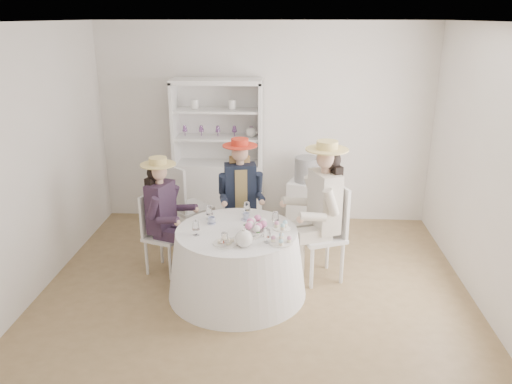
{
  "coord_description": "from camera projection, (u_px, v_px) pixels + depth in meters",
  "views": [
    {
      "loc": [
        0.29,
        -4.69,
        2.75
      ],
      "look_at": [
        0.0,
        0.1,
        1.05
      ],
      "focal_mm": 35.0,
      "sensor_mm": 36.0,
      "label": 1
    }
  ],
  "objects": [
    {
      "name": "wall_back",
      "position": [
        264.0,
        125.0,
        6.78
      ],
      "size": [
        4.5,
        0.0,
        4.5
      ],
      "primitive_type": "plane",
      "rotation": [
        1.57,
        0.0,
        0.0
      ],
      "color": "silver",
      "rests_on": "ground"
    },
    {
      "name": "guest_left",
      "position": [
        163.0,
        209.0,
        5.44
      ],
      "size": [
        0.55,
        0.51,
        1.34
      ],
      "rotation": [
        0.0,
        0.0,
        1.24
      ],
      "color": "silver",
      "rests_on": "ground"
    },
    {
      "name": "wall_front",
      "position": [
        235.0,
        261.0,
        3.02
      ],
      "size": [
        4.5,
        0.0,
        4.5
      ],
      "primitive_type": "plane",
      "rotation": [
        -1.57,
        0.0,
        0.0
      ],
      "color": "silver",
      "rests_on": "ground"
    },
    {
      "name": "ground",
      "position": [
        255.0,
        287.0,
        5.35
      ],
      "size": [
        4.5,
        4.5,
        0.0
      ],
      "primitive_type": "plane",
      "color": "olive",
      "rests_on": "ground"
    },
    {
      "name": "wall_left",
      "position": [
        33.0,
        163.0,
        5.03
      ],
      "size": [
        0.0,
        4.5,
        4.5
      ],
      "primitive_type": "plane",
      "rotation": [
        1.57,
        0.0,
        1.57
      ],
      "color": "silver",
      "rests_on": "ground"
    },
    {
      "name": "cupcake_stand",
      "position": [
        281.0,
        235.0,
        4.72
      ],
      "size": [
        0.23,
        0.23,
        0.21
      ],
      "rotation": [
        0.0,
        0.0,
        -0.33
      ],
      "color": "white",
      "rests_on": "tea_table"
    },
    {
      "name": "flower_arrangement",
      "position": [
        255.0,
        224.0,
        4.93
      ],
      "size": [
        0.19,
        0.2,
        0.07
      ],
      "rotation": [
        0.0,
        0.0,
        0.12
      ],
      "color": "pink",
      "rests_on": "tea_table"
    },
    {
      "name": "teacup_a",
      "position": [
        212.0,
        221.0,
        5.17
      ],
      "size": [
        0.09,
        0.09,
        0.06
      ],
      "primitive_type": "imported",
      "rotation": [
        0.0,
        0.0,
        -0.15
      ],
      "color": "white",
      "rests_on": "tea_table"
    },
    {
      "name": "sandwich_plate",
      "position": [
        226.0,
        242.0,
        4.72
      ],
      "size": [
        0.24,
        0.24,
        0.05
      ],
      "rotation": [
        0.0,
        0.0,
        -0.17
      ],
      "color": "white",
      "rests_on": "tea_table"
    },
    {
      "name": "side_table",
      "position": [
        306.0,
        205.0,
        6.75
      ],
      "size": [
        0.54,
        0.54,
        0.67
      ],
      "primitive_type": "cube",
      "rotation": [
        0.0,
        0.0,
        -0.29
      ],
      "color": "silver",
      "rests_on": "ground"
    },
    {
      "name": "guest_mid",
      "position": [
        241.0,
        190.0,
        5.88
      ],
      "size": [
        0.53,
        0.56,
        1.42
      ],
      "rotation": [
        0.0,
        0.0,
        0.18
      ],
      "color": "silver",
      "rests_on": "ground"
    },
    {
      "name": "ceiling",
      "position": [
        255.0,
        22.0,
        4.45
      ],
      "size": [
        4.5,
        4.5,
        0.0
      ],
      "primitive_type": "plane",
      "rotation": [
        3.14,
        0.0,
        0.0
      ],
      "color": "white",
      "rests_on": "wall_back"
    },
    {
      "name": "guest_right",
      "position": [
        322.0,
        204.0,
        5.25
      ],
      "size": [
        0.65,
        0.59,
        1.56
      ],
      "rotation": [
        0.0,
        0.0,
        -1.19
      ],
      "color": "silver",
      "rests_on": "ground"
    },
    {
      "name": "hatbox",
      "position": [
        307.0,
        169.0,
        6.58
      ],
      "size": [
        0.37,
        0.37,
        0.33
      ],
      "primitive_type": "cylinder",
      "rotation": [
        0.0,
        0.0,
        -0.13
      ],
      "color": "black",
      "rests_on": "side_table"
    },
    {
      "name": "wall_right",
      "position": [
        490.0,
        171.0,
        4.77
      ],
      "size": [
        0.0,
        4.5,
        4.5
      ],
      "primitive_type": "plane",
      "rotation": [
        1.57,
        0.0,
        -1.57
      ],
      "color": "silver",
      "rests_on": "ground"
    },
    {
      "name": "teacup_c",
      "position": [
        262.0,
        223.0,
        5.12
      ],
      "size": [
        0.1,
        0.1,
        0.06
      ],
      "primitive_type": "imported",
      "rotation": [
        0.0,
        0.0,
        -0.28
      ],
      "color": "white",
      "rests_on": "tea_table"
    },
    {
      "name": "hutch",
      "position": [
        219.0,
        174.0,
        6.81
      ],
      "size": [
        1.35,
        0.9,
        1.99
      ],
      "rotation": [
        0.0,
        0.0,
        -0.43
      ],
      "color": "silver",
      "rests_on": "ground"
    },
    {
      "name": "spare_chair",
      "position": [
        185.0,
        204.0,
        6.11
      ],
      "size": [
        0.62,
        0.62,
        1.07
      ],
      "rotation": [
        0.0,
        0.0,
        2.37
      ],
      "color": "silver",
      "rests_on": "ground"
    },
    {
      "name": "tea_table",
      "position": [
        237.0,
        262.0,
        5.14
      ],
      "size": [
        1.43,
        1.43,
        0.71
      ],
      "rotation": [
        0.0,
        0.0,
        -0.04
      ],
      "color": "white",
      "rests_on": "ground"
    },
    {
      "name": "stemware_set",
      "position": [
        237.0,
        223.0,
        5.0
      ],
      "size": [
        0.85,
        0.89,
        0.15
      ],
      "color": "white",
      "rests_on": "tea_table"
    },
    {
      "name": "flower_bowl",
      "position": [
        256.0,
        232.0,
        4.91
      ],
      "size": [
        0.29,
        0.29,
        0.06
      ],
      "primitive_type": "imported",
      "rotation": [
        0.0,
        0.0,
        0.38
      ],
      "color": "white",
      "rests_on": "tea_table"
    },
    {
      "name": "teacup_b",
      "position": [
        246.0,
        217.0,
        5.27
      ],
      "size": [
        0.09,
        0.09,
        0.07
      ],
      "primitive_type": "imported",
      "rotation": [
        0.0,
        0.0,
        0.2
      ],
      "color": "white",
      "rests_on": "tea_table"
    },
    {
      "name": "table_teapot",
      "position": [
        244.0,
        239.0,
        4.66
      ],
      "size": [
        0.24,
        0.17,
        0.18
      ],
      "rotation": [
        0.0,
        0.0,
        0.38
      ],
      "color": "white",
      "rests_on": "tea_table"
    }
  ]
}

